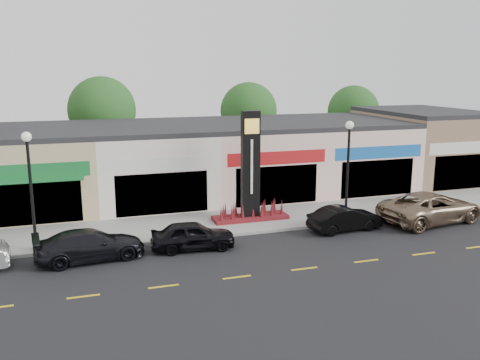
# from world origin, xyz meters

# --- Properties ---
(ground) EXTENTS (120.00, 120.00, 0.00)m
(ground) POSITION_xyz_m (0.00, 0.00, 0.00)
(ground) COLOR black
(ground) RESTS_ON ground
(sidewalk) EXTENTS (52.00, 4.30, 0.15)m
(sidewalk) POSITION_xyz_m (0.00, 4.35, 0.07)
(sidewalk) COLOR gray
(sidewalk) RESTS_ON ground
(curb) EXTENTS (52.00, 0.20, 0.15)m
(curb) POSITION_xyz_m (0.00, 2.10, 0.07)
(curb) COLOR gray
(curb) RESTS_ON ground
(shop_beige) EXTENTS (7.00, 10.85, 4.80)m
(shop_beige) POSITION_xyz_m (-8.50, 11.46, 2.40)
(shop_beige) COLOR tan
(shop_beige) RESTS_ON ground
(shop_cream) EXTENTS (7.00, 10.01, 4.80)m
(shop_cream) POSITION_xyz_m (-1.50, 11.47, 2.40)
(shop_cream) COLOR white
(shop_cream) RESTS_ON ground
(shop_pink_w) EXTENTS (7.00, 10.01, 4.80)m
(shop_pink_w) POSITION_xyz_m (5.50, 11.47, 2.40)
(shop_pink_w) COLOR beige
(shop_pink_w) RESTS_ON ground
(shop_pink_e) EXTENTS (7.00, 10.01, 4.80)m
(shop_pink_e) POSITION_xyz_m (12.50, 11.47, 2.40)
(shop_pink_e) COLOR beige
(shop_pink_e) RESTS_ON ground
(shop_tan) EXTENTS (7.00, 10.01, 5.30)m
(shop_tan) POSITION_xyz_m (19.50, 11.48, 2.65)
(shop_tan) COLOR #8F6E53
(shop_tan) RESTS_ON ground
(tree_rear_west) EXTENTS (5.20, 5.20, 7.83)m
(tree_rear_west) POSITION_xyz_m (-4.00, 19.50, 5.22)
(tree_rear_west) COLOR #382619
(tree_rear_west) RESTS_ON ground
(tree_rear_mid) EXTENTS (4.80, 4.80, 7.29)m
(tree_rear_mid) POSITION_xyz_m (8.00, 19.50, 4.88)
(tree_rear_mid) COLOR #382619
(tree_rear_mid) RESTS_ON ground
(tree_rear_east) EXTENTS (4.60, 4.60, 6.94)m
(tree_rear_east) POSITION_xyz_m (18.00, 19.50, 4.63)
(tree_rear_east) COLOR #382619
(tree_rear_east) RESTS_ON ground
(lamp_west_near) EXTENTS (0.44, 0.44, 5.47)m
(lamp_west_near) POSITION_xyz_m (-8.00, 2.50, 3.48)
(lamp_west_near) COLOR black
(lamp_west_near) RESTS_ON sidewalk
(lamp_east_near) EXTENTS (0.44, 0.44, 5.47)m
(lamp_east_near) POSITION_xyz_m (8.00, 2.50, 3.48)
(lamp_east_near) COLOR black
(lamp_east_near) RESTS_ON sidewalk
(pylon_sign) EXTENTS (4.20, 1.30, 6.00)m
(pylon_sign) POSITION_xyz_m (3.00, 4.20, 2.27)
(pylon_sign) COLOR #560E20
(pylon_sign) RESTS_ON sidewalk
(car_dark_sedan) EXTENTS (2.42, 4.92, 1.38)m
(car_dark_sedan) POSITION_xyz_m (-5.63, 0.84, 0.69)
(car_dark_sedan) COLOR black
(car_dark_sedan) RESTS_ON ground
(car_black_sedan) EXTENTS (1.91, 4.06, 1.34)m
(car_black_sedan) POSITION_xyz_m (-0.99, 0.82, 0.67)
(car_black_sedan) COLOR black
(car_black_sedan) RESTS_ON ground
(car_black_conv) EXTENTS (1.73, 4.04, 1.30)m
(car_black_conv) POSITION_xyz_m (7.24, 1.22, 0.65)
(car_black_conv) COLOR black
(car_black_conv) RESTS_ON ground
(car_gold_suv) EXTENTS (3.68, 6.39, 1.68)m
(car_gold_suv) POSITION_xyz_m (12.52, 1.15, 0.84)
(car_gold_suv) COLOR #836B53
(car_gold_suv) RESTS_ON ground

